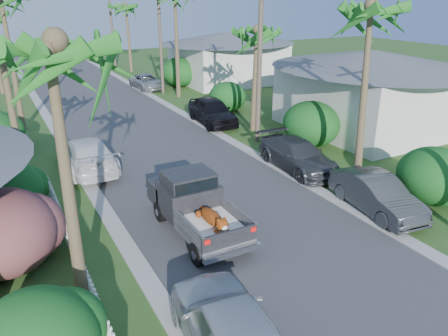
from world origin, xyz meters
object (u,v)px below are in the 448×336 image
parked_car_rd (147,82)px  palm_l_a (47,44)px  utility_pole_d (112,26)px  palm_r_b (256,30)px  parked_car_lf (87,154)px  utility_pole_b (260,60)px  parked_car_rn (377,195)px  parked_car_rf (212,111)px  palm_r_a (375,7)px  house_right_far (228,59)px  house_right_near (369,94)px  utility_pole_c (160,37)px  parked_car_rm (298,155)px  pickup_truck (193,202)px  parked_car_ln (233,334)px  palm_r_d (126,6)px

parked_car_rd → palm_l_a: size_ratio=0.55×
utility_pole_d → palm_r_b: bearing=-88.0°
parked_car_lf → utility_pole_b: size_ratio=0.60×
parked_car_rn → utility_pole_b: (0.61, 9.50, 3.89)m
parked_car_rf → palm_r_b: palm_r_b is taller
palm_r_a → house_right_far: bearing=74.4°
parked_car_lf → palm_r_a: (10.19, -7.24, 6.64)m
palm_l_a → house_right_near: (19.20, 9.00, -4.71)m
utility_pole_b → utility_pole_c: bearing=90.0°
parked_car_rm → palm_l_a: 13.94m
parked_car_rf → utility_pole_d: 25.77m
parked_car_rn → parked_car_rm: 4.99m
utility_pole_b → pickup_truck: bearing=-135.3°
parked_car_rd → utility_pole_c: 4.63m
parked_car_rn → parked_car_ln: size_ratio=0.88×
house_right_near → utility_pole_d: utility_pole_d is taller
palm_r_d → house_right_far: size_ratio=0.89×
parked_car_rn → utility_pole_b: size_ratio=0.48×
palm_r_b → palm_r_d: bearing=90.2°
parked_car_ln → utility_pole_c: size_ratio=0.55×
parked_car_lf → palm_l_a: palm_l_a is taller
palm_r_a → palm_r_b: size_ratio=1.21×
parked_car_rd → parked_car_lf: (-8.89, -17.06, 0.15)m
pickup_truck → house_right_far: house_right_far is taller
parked_car_rm → utility_pole_b: utility_pole_b is taller
parked_car_rd → house_right_far: 8.14m
parked_car_ln → house_right_far: size_ratio=0.55×
palm_r_b → utility_pole_c: bearing=94.4°
house_right_near → house_right_far: size_ratio=1.00×
parked_car_rf → utility_pole_d: utility_pole_d is taller
palm_l_a → palm_r_b: (12.80, 12.00, -0.98)m
parked_car_rd → palm_r_b: 16.28m
parked_car_rm → palm_l_a: palm_l_a is taller
parked_car_rd → house_right_far: bearing=-3.8°
utility_pole_b → parked_car_lf: bearing=178.5°
utility_pole_b → house_right_far: bearing=66.5°
parked_car_rf → house_right_near: size_ratio=0.55×
palm_l_a → utility_pole_d: utility_pole_d is taller
parked_car_lf → palm_r_d: palm_r_d is taller
parked_car_ln → house_right_near: (16.60, 12.43, 1.38)m
pickup_truck → palm_l_a: palm_l_a is taller
utility_pole_c → palm_r_d: bearing=85.7°
parked_car_ln → house_right_near: house_right_near is taller
parked_car_rd → palm_r_b: size_ratio=0.63×
house_right_far → utility_pole_d: bearing=119.6°
palm_l_a → palm_r_a: 12.86m
pickup_truck → parked_car_ln: (-1.83, -6.13, -0.17)m
parked_car_rn → palm_l_a: bearing=-170.3°
palm_r_a → house_right_near: 10.39m
utility_pole_b → palm_r_a: bearing=-84.3°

